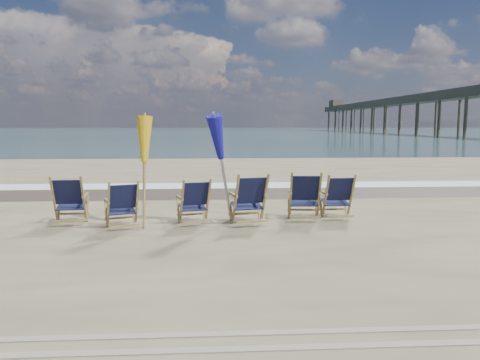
{
  "coord_description": "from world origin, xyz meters",
  "views": [
    {
      "loc": [
        -0.51,
        -6.29,
        1.92
      ],
      "look_at": [
        0.0,
        2.2,
        0.9
      ],
      "focal_mm": 35.0,
      "sensor_mm": 36.0,
      "label": 1
    }
  ],
  "objects": [
    {
      "name": "fishing_pier",
      "position": [
        38.0,
        74.0,
        4.65
      ],
      "size": [
        4.4,
        140.0,
        9.3
      ],
      "primitive_type": null,
      "color": "#4B4336",
      "rests_on": "ground"
    },
    {
      "name": "beach_chair_3",
      "position": [
        0.49,
        2.46,
        0.51
      ],
      "size": [
        0.79,
        0.85,
        1.02
      ],
      "primitive_type": null,
      "rotation": [
        0.0,
        0.0,
        3.35
      ],
      "color": "black",
      "rests_on": "ground"
    },
    {
      "name": "beach_chair_1",
      "position": [
        -1.9,
        2.33,
        0.46
      ],
      "size": [
        0.77,
        0.82,
        0.92
      ],
      "primitive_type": null,
      "rotation": [
        0.0,
        0.0,
        3.49
      ],
      "color": "black",
      "rests_on": "ground"
    },
    {
      "name": "beach_chair_2",
      "position": [
        -0.59,
        2.58,
        0.46
      ],
      "size": [
        0.74,
        0.79,
        0.91
      ],
      "primitive_type": null,
      "rotation": [
        0.0,
        0.0,
        3.42
      ],
      "color": "black",
      "rests_on": "ground"
    },
    {
      "name": "umbrella_blue",
      "position": [
        -0.29,
        2.66,
        1.64
      ],
      "size": [
        0.3,
        0.3,
        2.17
      ],
      "color": "#A5A5AD",
      "rests_on": "ground"
    },
    {
      "name": "wet_sand_strip",
      "position": [
        0.0,
        6.8,
        0.0
      ],
      "size": [
        200.0,
        2.6,
        0.0
      ],
      "primitive_type": "cube",
      "color": "#42362A",
      "rests_on": "ground"
    },
    {
      "name": "surf_foam",
      "position": [
        0.0,
        8.3,
        0.0
      ],
      "size": [
        200.0,
        1.4,
        0.01
      ],
      "primitive_type": "cube",
      "color": "silver",
      "rests_on": "ground"
    },
    {
      "name": "beach_chair_0",
      "position": [
        -2.96,
        2.67,
        0.49
      ],
      "size": [
        0.68,
        0.75,
        0.97
      ],
      "primitive_type": null,
      "rotation": [
        0.0,
        0.0,
        3.23
      ],
      "color": "black",
      "rests_on": "ground"
    },
    {
      "name": "ocean",
      "position": [
        0.0,
        128.0,
        0.0
      ],
      "size": [
        400.0,
        400.0,
        0.0
      ],
      "primitive_type": "plane",
      "color": "#37565C",
      "rests_on": "ground"
    },
    {
      "name": "beach_chair_5",
      "position": [
        2.29,
        2.85,
        0.47
      ],
      "size": [
        0.63,
        0.7,
        0.94
      ],
      "primitive_type": null,
      "rotation": [
        0.0,
        0.0,
        3.18
      ],
      "color": "black",
      "rests_on": "ground"
    },
    {
      "name": "umbrella_yellow",
      "position": [
        -1.77,
        2.41,
        1.54
      ],
      "size": [
        0.3,
        0.3,
        2.05
      ],
      "color": "olive",
      "rests_on": "ground"
    },
    {
      "name": "beach_chair_4",
      "position": [
        1.6,
        2.72,
        0.5
      ],
      "size": [
        0.7,
        0.77,
        1.01
      ],
      "primitive_type": null,
      "rotation": [
        0.0,
        0.0,
        3.06
      ],
      "color": "black",
      "rests_on": "ground"
    }
  ]
}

